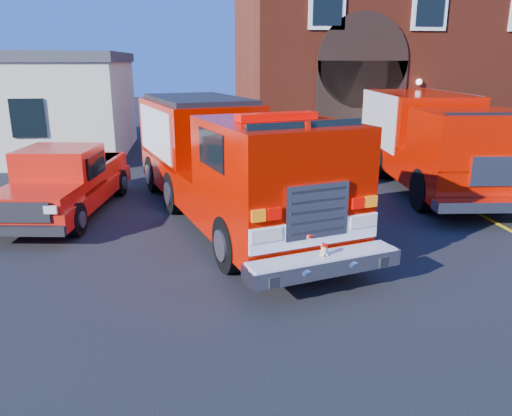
{
  "coord_description": "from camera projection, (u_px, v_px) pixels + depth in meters",
  "views": [
    {
      "loc": [
        -1.2,
        -10.22,
        3.98
      ],
      "look_at": [
        0.0,
        -1.2,
        1.3
      ],
      "focal_mm": 35.0,
      "sensor_mm": 36.0,
      "label": 1
    }
  ],
  "objects": [
    {
      "name": "ground",
      "position": [
        249.0,
        249.0,
        10.99
      ],
      "size": [
        100.0,
        100.0,
        0.0
      ],
      "primitive_type": "plane",
      "color": "black",
      "rests_on": "ground"
    },
    {
      "name": "parking_stripe_near",
      "position": [
        496.0,
        223.0,
        12.76
      ],
      "size": [
        0.12,
        3.0,
        0.01
      ],
      "primitive_type": "cube",
      "color": "yellow",
      "rests_on": "ground"
    },
    {
      "name": "parking_stripe_mid",
      "position": [
        439.0,
        193.0,
        15.62
      ],
      "size": [
        0.12,
        3.0,
        0.01
      ],
      "primitive_type": "cube",
      "color": "yellow",
      "rests_on": "ground"
    },
    {
      "name": "parking_stripe_far",
      "position": [
        400.0,
        173.0,
        18.47
      ],
      "size": [
        0.12,
        3.0,
        0.01
      ],
      "primitive_type": "cube",
      "color": "yellow",
      "rests_on": "ground"
    },
    {
      "name": "fire_station",
      "position": [
        398.0,
        55.0,
        24.22
      ],
      "size": [
        15.2,
        10.2,
        8.45
      ],
      "color": "maroon",
      "rests_on": "ground"
    },
    {
      "name": "side_building",
      "position": [
        7.0,
        104.0,
        21.58
      ],
      "size": [
        10.2,
        8.2,
        4.35
      ],
      "color": "beige",
      "rests_on": "ground"
    },
    {
      "name": "fire_engine",
      "position": [
        226.0,
        160.0,
        12.73
      ],
      "size": [
        5.26,
        10.17,
        3.02
      ],
      "color": "black",
      "rests_on": "ground"
    },
    {
      "name": "pickup_truck",
      "position": [
        66.0,
        182.0,
        13.36
      ],
      "size": [
        2.82,
        5.87,
        1.84
      ],
      "color": "black",
      "rests_on": "ground"
    },
    {
      "name": "secondary_truck",
      "position": [
        428.0,
        137.0,
        16.36
      ],
      "size": [
        3.68,
        9.28,
        2.94
      ],
      "color": "black",
      "rests_on": "ground"
    }
  ]
}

